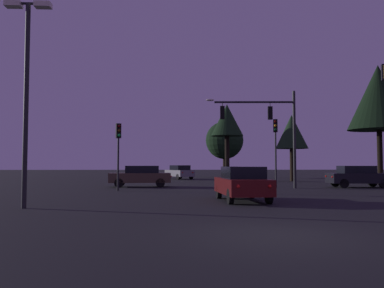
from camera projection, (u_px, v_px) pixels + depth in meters
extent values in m
plane|color=black|center=(201.00, 183.00, 33.30)|extent=(168.00, 168.00, 0.00)
cylinder|color=#232326|center=(294.00, 139.00, 26.46)|extent=(0.20, 0.20, 6.65)
cylinder|color=#232326|center=(254.00, 102.00, 26.61)|extent=(5.45, 0.42, 0.14)
ellipsoid|color=#F4EACC|center=(210.00, 100.00, 26.64)|extent=(0.56, 0.28, 0.16)
cylinder|color=#232326|center=(270.00, 104.00, 26.59)|extent=(0.05, 0.05, 0.30)
cube|color=black|center=(270.00, 113.00, 26.56)|extent=(0.31, 0.26, 0.90)
sphere|color=red|center=(270.00, 109.00, 26.72)|extent=(0.18, 0.18, 0.18)
sphere|color=#56380C|center=(270.00, 113.00, 26.70)|extent=(0.18, 0.18, 0.18)
sphere|color=#0C4219|center=(270.00, 117.00, 26.69)|extent=(0.18, 0.18, 0.18)
cylinder|color=#232326|center=(222.00, 104.00, 26.62)|extent=(0.05, 0.05, 0.27)
cube|color=black|center=(222.00, 113.00, 26.59)|extent=(0.31, 0.26, 0.90)
sphere|color=red|center=(222.00, 109.00, 26.74)|extent=(0.18, 0.18, 0.18)
sphere|color=#56380C|center=(222.00, 113.00, 26.73)|extent=(0.18, 0.18, 0.18)
sphere|color=#0C4219|center=(222.00, 117.00, 26.71)|extent=(0.18, 0.18, 0.18)
cylinder|color=#232326|center=(276.00, 160.00, 26.93)|extent=(0.12, 0.12, 3.86)
cube|color=black|center=(275.00, 126.00, 27.06)|extent=(0.35, 0.31, 0.90)
sphere|color=#4C0A0A|center=(275.00, 122.00, 26.94)|extent=(0.18, 0.18, 0.18)
sphere|color=#F9A319|center=(275.00, 126.00, 26.92)|extent=(0.18, 0.18, 0.18)
sphere|color=#0C4219|center=(275.00, 130.00, 26.91)|extent=(0.18, 0.18, 0.18)
cylinder|color=#232326|center=(118.00, 164.00, 23.75)|extent=(0.12, 0.12, 3.23)
cube|color=black|center=(118.00, 131.00, 23.85)|extent=(0.37, 0.34, 0.90)
sphere|color=#4C0A0A|center=(119.00, 126.00, 23.74)|extent=(0.18, 0.18, 0.18)
sphere|color=#56380C|center=(119.00, 131.00, 23.73)|extent=(0.18, 0.18, 0.18)
sphere|color=#1EE04C|center=(119.00, 135.00, 23.71)|extent=(0.18, 0.18, 0.18)
cube|color=#4C0F0F|center=(242.00, 186.00, 17.20)|extent=(2.05, 4.18, 0.68)
cube|color=black|center=(243.00, 173.00, 17.08)|extent=(1.68, 2.29, 0.52)
cylinder|color=black|center=(219.00, 192.00, 18.43)|extent=(0.24, 0.65, 0.64)
cylinder|color=black|center=(252.00, 191.00, 18.60)|extent=(0.24, 0.65, 0.64)
cylinder|color=black|center=(230.00, 196.00, 15.76)|extent=(0.24, 0.65, 0.64)
cylinder|color=black|center=(269.00, 196.00, 15.93)|extent=(0.24, 0.65, 0.64)
sphere|color=red|center=(238.00, 186.00, 15.10)|extent=(0.14, 0.14, 0.14)
sphere|color=red|center=(270.00, 186.00, 15.23)|extent=(0.14, 0.14, 0.14)
cube|color=#473828|center=(140.00, 178.00, 27.93)|extent=(4.44, 2.00, 0.68)
cube|color=black|center=(142.00, 169.00, 27.98)|extent=(2.43, 1.64, 0.52)
cylinder|color=black|center=(119.00, 183.00, 26.99)|extent=(0.65, 0.24, 0.64)
cylinder|color=black|center=(121.00, 182.00, 28.54)|extent=(0.65, 0.24, 0.64)
cylinder|color=black|center=(160.00, 183.00, 27.29)|extent=(0.65, 0.24, 0.64)
cylinder|color=black|center=(160.00, 182.00, 28.84)|extent=(0.65, 0.24, 0.64)
sphere|color=red|center=(171.00, 176.00, 27.55)|extent=(0.14, 0.14, 0.14)
sphere|color=red|center=(170.00, 176.00, 28.77)|extent=(0.14, 0.14, 0.14)
cube|color=black|center=(359.00, 178.00, 27.18)|extent=(4.18, 2.10, 0.68)
cube|color=black|center=(356.00, 169.00, 27.21)|extent=(2.29, 1.73, 0.52)
cylinder|color=black|center=(373.00, 182.00, 27.98)|extent=(0.65, 0.24, 0.64)
cylinder|color=black|center=(384.00, 184.00, 26.31)|extent=(0.65, 0.24, 0.64)
cylinder|color=black|center=(335.00, 182.00, 28.01)|extent=(0.65, 0.24, 0.64)
cylinder|color=black|center=(344.00, 184.00, 26.34)|extent=(0.65, 0.24, 0.64)
sphere|color=red|center=(326.00, 176.00, 27.86)|extent=(0.14, 0.14, 0.14)
sphere|color=red|center=(332.00, 177.00, 26.55)|extent=(0.14, 0.14, 0.14)
cube|color=gray|center=(179.00, 173.00, 42.49)|extent=(3.29, 4.33, 0.68)
cube|color=black|center=(180.00, 168.00, 42.39)|extent=(2.28, 2.58, 0.52)
cylinder|color=black|center=(168.00, 176.00, 43.26)|extent=(0.46, 0.66, 0.64)
cylinder|color=black|center=(180.00, 176.00, 43.99)|extent=(0.46, 0.66, 0.64)
cylinder|color=black|center=(178.00, 177.00, 40.96)|extent=(0.46, 0.66, 0.64)
cylinder|color=black|center=(191.00, 176.00, 41.69)|extent=(0.46, 0.66, 0.64)
sphere|color=red|center=(183.00, 173.00, 40.46)|extent=(0.14, 0.14, 0.14)
sphere|color=red|center=(193.00, 173.00, 41.03)|extent=(0.14, 0.14, 0.14)
cylinder|color=#232326|center=(26.00, 105.00, 14.46)|extent=(0.18, 0.18, 7.70)
cylinder|color=#232326|center=(28.00, 3.00, 14.66)|extent=(1.32, 0.10, 0.10)
cube|color=#F4EACC|center=(13.00, 4.00, 14.64)|extent=(0.60, 0.36, 0.20)
cube|color=#F4EACC|center=(43.00, 5.00, 14.69)|extent=(0.60, 0.36, 0.20)
cylinder|color=black|center=(225.00, 165.00, 48.11)|extent=(0.44, 0.44, 2.97)
sphere|color=black|center=(225.00, 140.00, 48.28)|extent=(4.69, 4.69, 4.69)
cylinder|color=black|center=(227.00, 158.00, 38.07)|extent=(0.46, 0.46, 4.41)
cone|color=black|center=(227.00, 120.00, 38.27)|extent=(3.18, 3.18, 3.14)
cylinder|color=black|center=(292.00, 165.00, 37.43)|extent=(0.43, 0.43, 3.14)
cone|color=black|center=(292.00, 132.00, 37.60)|extent=(3.10, 3.10, 3.28)
cylinder|color=black|center=(380.00, 157.00, 31.84)|extent=(0.42, 0.42, 4.47)
cone|color=black|center=(378.00, 97.00, 32.10)|extent=(5.00, 5.00, 5.40)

